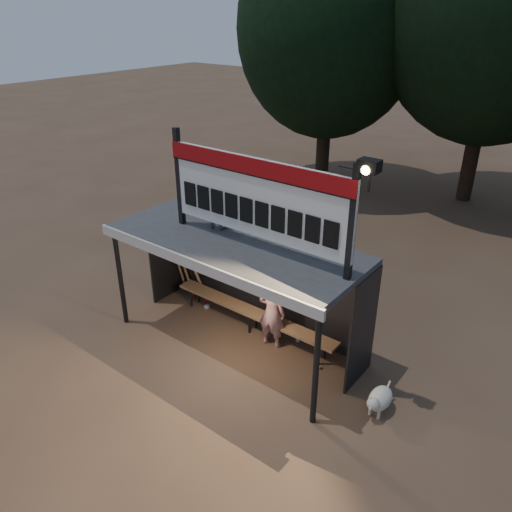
{
  "coord_description": "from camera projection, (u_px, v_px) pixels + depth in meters",
  "views": [
    {
      "loc": [
        5.44,
        -6.39,
        6.23
      ],
      "look_at": [
        0.2,
        0.4,
        1.9
      ],
      "focal_mm": 35.0,
      "sensor_mm": 36.0,
      "label": 1
    }
  ],
  "objects": [
    {
      "name": "child_b",
      "position": [
        228.0,
        201.0,
        9.78
      ],
      "size": [
        0.47,
        0.32,
        0.92
      ],
      "primitive_type": "imported",
      "rotation": [
        0.0,
        0.0,
        3.22
      ],
      "color": "maroon",
      "rests_on": "dugout_shelter"
    },
    {
      "name": "litter",
      "position": [
        240.0,
        319.0,
        10.97
      ],
      "size": [
        3.77,
        0.58,
        0.08
      ],
      "color": "#B62C1F",
      "rests_on": "ground"
    },
    {
      "name": "scoreboard_assembly",
      "position": [
        258.0,
        196.0,
        8.48
      ],
      "size": [
        4.1,
        0.27,
        1.99
      ],
      "color": "black",
      "rests_on": "dugout_shelter"
    },
    {
      "name": "player",
      "position": [
        272.0,
        313.0,
        9.89
      ],
      "size": [
        0.61,
        0.45,
        1.54
      ],
      "primitive_type": "imported",
      "rotation": [
        0.0,
        0.0,
        3.3
      ],
      "color": "white",
      "rests_on": "ground"
    },
    {
      "name": "dog",
      "position": [
        379.0,
        399.0,
        8.41
      ],
      "size": [
        0.36,
        0.81,
        0.49
      ],
      "color": "silver",
      "rests_on": "ground"
    },
    {
      "name": "bench",
      "position": [
        253.0,
        313.0,
        10.48
      ],
      "size": [
        4.0,
        0.35,
        0.48
      ],
      "color": "#986D47",
      "rests_on": "ground"
    },
    {
      "name": "child_a",
      "position": [
        215.0,
        205.0,
        9.6
      ],
      "size": [
        0.51,
        0.43,
        0.93
      ],
      "primitive_type": "imported",
      "rotation": [
        0.0,
        0.0,
        3.34
      ],
      "color": "slate",
      "rests_on": "dugout_shelter"
    },
    {
      "name": "dugout_shelter",
      "position": [
        243.0,
        259.0,
        9.63
      ],
      "size": [
        5.1,
        2.08,
        2.32
      ],
      "color": "#3D3D3F",
      "rests_on": "ground"
    },
    {
      "name": "tree_mid",
      "position": [
        501.0,
        7.0,
        15.09
      ],
      "size": [
        7.22,
        7.22,
        10.36
      ],
      "color": "#301E15",
      "rests_on": "ground"
    },
    {
      "name": "ground",
      "position": [
        237.0,
        342.0,
        10.29
      ],
      "size": [
        80.0,
        80.0,
        0.0
      ],
      "primitive_type": "plane",
      "color": "brown",
      "rests_on": "ground"
    },
    {
      "name": "tree_left",
      "position": [
        330.0,
        28.0,
        17.05
      ],
      "size": [
        6.46,
        6.46,
        9.27
      ],
      "color": "black",
      "rests_on": "ground"
    },
    {
      "name": "bats",
      "position": [
        191.0,
        278.0,
        11.81
      ],
      "size": [
        0.67,
        0.35,
        0.84
      ],
      "color": "olive",
      "rests_on": "ground"
    }
  ]
}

